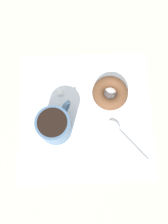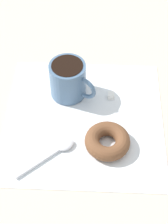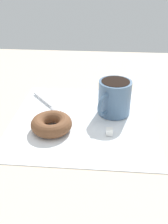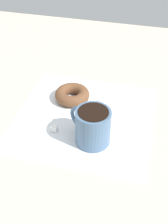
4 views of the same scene
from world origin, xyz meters
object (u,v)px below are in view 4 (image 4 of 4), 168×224
object	(u,v)px
coffee_cup	(92,126)
donut	(72,95)
spoon	(110,99)
sugar_cube	(54,128)

from	to	relation	value
coffee_cup	donut	bearing A→B (deg)	121.97
coffee_cup	donut	size ratio (longest dim) A/B	1.13
donut	spoon	xyz separation A→B (cm)	(9.87, 1.94, -1.12)
coffee_cup	sugar_cube	size ratio (longest dim) A/B	7.34
spoon	coffee_cup	bearing A→B (deg)	-94.04
coffee_cup	spoon	bearing A→B (deg)	85.96
donut	spoon	size ratio (longest dim) A/B	0.81
spoon	donut	bearing A→B (deg)	-168.87
coffee_cup	donut	xyz separation A→B (cm)	(-8.75, 14.01, -2.90)
coffee_cup	spoon	xyz separation A→B (cm)	(1.13, 15.96, -4.02)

